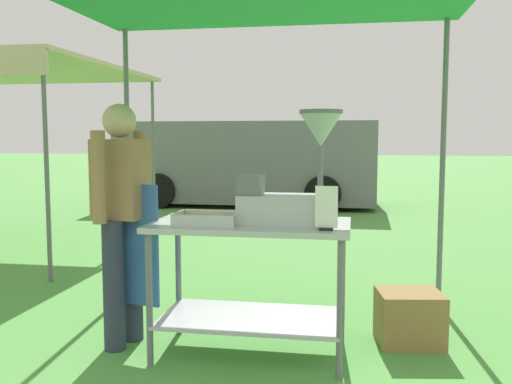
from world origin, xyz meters
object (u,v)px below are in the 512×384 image
object	(u,v)px
supply_crate	(409,318)
donut_fryer	(293,183)
donut_tray	(206,220)
vendor	(122,212)
van_grey	(248,162)
menu_sign	(326,211)
donut_cart	(251,259)

from	to	relation	value
supply_crate	donut_fryer	bearing A→B (deg)	-152.66
donut_tray	donut_fryer	bearing A→B (deg)	10.94
vendor	van_grey	world-z (taller)	van_grey
donut_tray	van_grey	size ratio (longest dim) A/B	0.08
van_grey	menu_sign	bearing A→B (deg)	-76.37
donut_tray	menu_sign	distance (m)	0.76
vendor	donut_fryer	bearing A→B (deg)	-2.36
donut_cart	supply_crate	size ratio (longest dim) A/B	2.64
donut_fryer	supply_crate	world-z (taller)	donut_fryer
menu_sign	vendor	size ratio (longest dim) A/B	0.16
menu_sign	van_grey	bearing A→B (deg)	103.63
donut_tray	vendor	bearing A→B (deg)	166.23
supply_crate	van_grey	xyz separation A→B (m)	(-2.52, 7.57, 0.70)
donut_fryer	van_grey	xyz separation A→B (m)	(-1.76, 7.96, -0.24)
donut_cart	donut_tray	distance (m)	0.39
menu_sign	donut_cart	bearing A→B (deg)	154.88
donut_cart	menu_sign	xyz separation A→B (m)	(0.48, -0.23, 0.35)
donut_cart	vendor	world-z (taller)	vendor
donut_tray	donut_fryer	world-z (taller)	donut_fryer
donut_cart	vendor	size ratio (longest dim) A/B	0.77
donut_tray	menu_sign	size ratio (longest dim) A/B	1.53
menu_sign	supply_crate	distance (m)	1.13
vendor	van_grey	distance (m)	7.94
donut_fryer	menu_sign	world-z (taller)	donut_fryer
donut_tray	vendor	world-z (taller)	vendor
donut_fryer	vendor	xyz separation A→B (m)	(-1.13, 0.05, -0.21)
donut_fryer	van_grey	bearing A→B (deg)	102.49
supply_crate	van_grey	bearing A→B (deg)	108.42
supply_crate	van_grey	size ratio (longest dim) A/B	0.09
donut_tray	vendor	size ratio (longest dim) A/B	0.24
donut_fryer	supply_crate	distance (m)	1.27
donut_fryer	donut_tray	bearing A→B (deg)	-169.06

